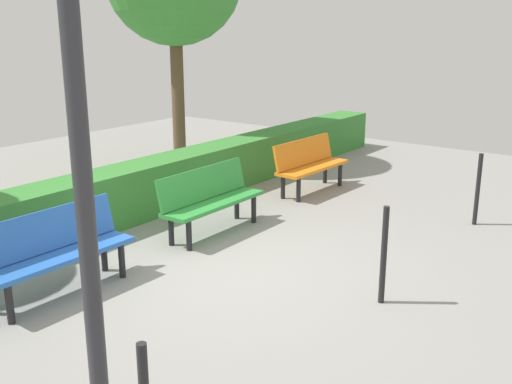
# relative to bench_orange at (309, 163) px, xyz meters

# --- Properties ---
(ground_plane) EXTENTS (16.65, 16.65, 0.00)m
(ground_plane) POSITION_rel_bench_orange_xyz_m (3.43, 0.88, -0.48)
(ground_plane) COLOR gray
(bench_orange) EXTENTS (1.55, 0.53, 0.86)m
(bench_orange) POSITION_rel_bench_orange_xyz_m (0.00, 0.00, 0.00)
(bench_orange) COLOR orange
(bench_orange) RESTS_ON ground_plane
(bench_green) EXTENTS (1.62, 0.47, 0.86)m
(bench_green) POSITION_rel_bench_orange_xyz_m (2.50, 0.01, 0.00)
(bench_green) COLOR #2D8C38
(bench_green) RESTS_ON ground_plane
(bench_blue) EXTENTS (1.63, 0.49, 0.86)m
(bench_blue) POSITION_rel_bench_orange_xyz_m (4.85, -0.04, 0.00)
(bench_blue) COLOR blue
(bench_blue) RESTS_ON ground_plane
(hedge_row) EXTENTS (12.65, 0.63, 0.76)m
(hedge_row) POSITION_rel_bench_orange_xyz_m (2.37, -1.27, -0.10)
(hedge_row) COLOR #387F33
(hedge_row) RESTS_ON ground_plane
(railing_post_near) EXTENTS (0.06, 0.06, 1.00)m
(railing_post_near) POSITION_rel_bench_orange_xyz_m (0.09, 2.74, 0.02)
(railing_post_near) COLOR black
(railing_post_near) RESTS_ON ground_plane
(railing_post_mid) EXTENTS (0.06, 0.06, 1.00)m
(railing_post_mid) POSITION_rel_bench_orange_xyz_m (3.08, 2.74, 0.02)
(railing_post_mid) COLOR black
(railing_post_mid) RESTS_ON ground_plane
(lamp_post) EXTENTS (0.36, 0.36, 3.34)m
(lamp_post) POSITION_rel_bench_orange_xyz_m (6.05, 2.11, 1.88)
(lamp_post) COLOR #2D2D33
(lamp_post) RESTS_ON ground_plane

